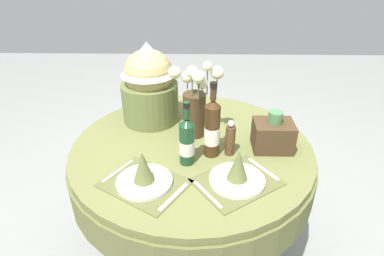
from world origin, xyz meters
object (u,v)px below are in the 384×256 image
Objects in this scene: dining_table at (192,166)px; place_setting_right at (237,173)px; pepper_mill at (230,139)px; gift_tub_back_left at (149,81)px; flower_vase at (195,102)px; wine_bottle_right at (187,141)px; wine_bottle_left at (212,128)px; woven_basket_side_right at (273,135)px; place_setting_left at (144,175)px.

dining_table is 2.91× the size of place_setting_right.
pepper_mill is 0.41× the size of gift_tub_back_left.
dining_table is 0.30m from pepper_mill.
dining_table is 3.05× the size of flower_vase.
wine_bottle_right reaches higher than dining_table.
wine_bottle_left is 0.11m from pepper_mill.
woven_basket_side_right is (0.64, -0.29, -0.16)m from gift_tub_back_left.
woven_basket_side_right is (0.20, 0.27, 0.03)m from place_setting_right.
gift_tub_back_left is at bearing 117.67° from wine_bottle_right.
wine_bottle_right is at bearing -97.36° from dining_table.
place_setting_left is 0.25m from wine_bottle_right.
wine_bottle_right is 1.69× the size of pepper_mill.
gift_tub_back_left is 2.22× the size of woven_basket_side_right.
flower_vase is 0.90× the size of gift_tub_back_left.
flower_vase is at bearing 115.04° from place_setting_right.
place_setting_left is (-0.20, -0.31, 0.18)m from dining_table.
wine_bottle_left is (0.29, 0.23, 0.10)m from place_setting_left.
dining_table is 0.52m from gift_tub_back_left.
flower_vase is 2.22× the size of pepper_mill.
wine_bottle_right is (-0.03, -0.26, -0.07)m from flower_vase.
wine_bottle_left is (-0.10, 0.21, 0.10)m from place_setting_right.
place_setting_left is 1.00× the size of place_setting_right.
place_setting_right is 1.05× the size of flower_vase.
place_setting_right is at bearing -63.77° from wine_bottle_left.
pepper_mill is at bearing 94.09° from place_setting_right.
place_setting_right is at bearing -55.76° from dining_table.
place_setting_left is 0.66m from woven_basket_side_right.
wine_bottle_left is 1.20× the size of wine_bottle_right.
wine_bottle_left is 0.14m from wine_bottle_right.
flower_vase is at bearing 113.69° from wine_bottle_left.
wine_bottle_left is at bearing -46.27° from gift_tub_back_left.
wine_bottle_left is at bearing -66.31° from flower_vase.
wine_bottle_right is at bearing -148.99° from wine_bottle_left.
flower_vase reaches higher than place_setting_right.
woven_basket_side_right is at bearing -24.52° from gift_tub_back_left.
wine_bottle_left is 0.82× the size of gift_tub_back_left.
wine_bottle_right is at bearing -62.33° from gift_tub_back_left.
flower_vase is (0.01, 0.11, 0.32)m from dining_table.
dining_table is 0.41m from place_setting_left.
wine_bottle_left reaches higher than pepper_mill.
place_setting_right is 0.27m from wine_bottle_right.
place_setting_right is 0.25m from wine_bottle_left.
pepper_mill is (0.09, 0.01, -0.06)m from wine_bottle_left.
place_setting_left is at bearing -85.55° from gift_tub_back_left.
place_setting_right is 0.22m from pepper_mill.
wine_bottle_left is at bearing -40.89° from dining_table.
wine_bottle_left is at bearing -168.63° from woven_basket_side_right.
woven_basket_side_right reaches higher than place_setting_right.
gift_tub_back_left is at bearing 94.45° from place_setting_left.
flower_vase reaches higher than pepper_mill.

